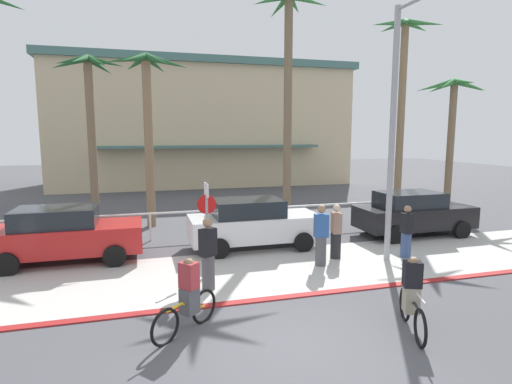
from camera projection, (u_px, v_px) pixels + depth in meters
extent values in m
plane|color=#4C4C51|center=(207.00, 228.00, 17.05)|extent=(80.00, 80.00, 0.00)
cube|color=beige|center=(239.00, 273.00, 11.52)|extent=(44.00, 4.00, 0.02)
cube|color=maroon|center=(259.00, 300.00, 9.61)|extent=(44.00, 0.24, 0.03)
cube|color=beige|center=(202.00, 128.00, 32.42)|extent=(21.66, 8.26, 8.66)
cube|color=#47706B|center=(201.00, 68.00, 31.77)|extent=(22.26, 8.86, 0.50)
cube|color=#47706B|center=(213.00, 147.00, 28.19)|extent=(15.16, 1.20, 0.16)
cylinder|color=white|center=(213.00, 211.00, 15.48)|extent=(18.35, 0.08, 0.08)
cylinder|color=white|center=(9.00, 236.00, 13.70)|extent=(0.08, 0.08, 1.00)
cylinder|color=white|center=(83.00, 231.00, 14.31)|extent=(0.08, 0.08, 1.00)
cylinder|color=white|center=(150.00, 227.00, 14.93)|extent=(0.08, 0.08, 1.00)
cylinder|color=white|center=(213.00, 224.00, 15.55)|extent=(0.08, 0.08, 1.00)
cylinder|color=white|center=(271.00, 220.00, 16.16)|extent=(0.08, 0.08, 1.00)
cylinder|color=white|center=(324.00, 217.00, 16.78)|extent=(0.08, 0.08, 1.00)
cylinder|color=white|center=(374.00, 214.00, 17.40)|extent=(0.08, 0.08, 1.00)
cylinder|color=white|center=(420.00, 211.00, 18.01)|extent=(0.08, 0.08, 1.00)
cylinder|color=gray|center=(207.00, 236.00, 11.20)|extent=(0.08, 0.08, 2.20)
cube|color=white|center=(206.00, 190.00, 11.02)|extent=(0.04, 0.56, 0.36)
cylinder|color=red|center=(207.00, 204.00, 11.07)|extent=(0.52, 0.03, 0.52)
cylinder|color=#9EA0A5|center=(392.00, 138.00, 12.25)|extent=(0.18, 0.18, 7.50)
cylinder|color=#756047|center=(92.00, 140.00, 18.53)|extent=(0.36, 0.36, 7.16)
cone|color=#235B2D|center=(106.00, 62.00, 18.24)|extent=(1.56, 0.32, 0.62)
cone|color=#235B2D|center=(100.00, 66.00, 18.74)|extent=(1.24, 1.44, 0.81)
cone|color=#235B2D|center=(85.00, 65.00, 18.82)|extent=(0.72, 1.86, 0.64)
cone|color=#235B2D|center=(69.00, 63.00, 18.21)|extent=(1.85, 1.11, 0.71)
cone|color=#235B2D|center=(72.00, 61.00, 17.61)|extent=(1.43, 0.91, 0.69)
cone|color=#235B2D|center=(80.00, 60.00, 17.16)|extent=(0.73, 1.92, 0.78)
cone|color=#235B2D|center=(96.00, 62.00, 17.68)|extent=(1.12, 1.28, 0.74)
cylinder|color=#846B4C|center=(149.00, 144.00, 16.89)|extent=(0.36, 0.36, 6.92)
cone|color=#235B2D|center=(167.00, 62.00, 16.65)|extent=(1.72, 0.32, 0.68)
cone|color=#235B2D|center=(156.00, 65.00, 17.21)|extent=(1.13, 1.64, 0.71)
cone|color=#235B2D|center=(136.00, 63.00, 16.95)|extent=(1.06, 1.52, 0.67)
cone|color=#235B2D|center=(126.00, 59.00, 16.21)|extent=(1.60, 0.32, 0.60)
cone|color=#235B2D|center=(134.00, 59.00, 15.57)|extent=(1.22, 1.79, 0.77)
cone|color=#235B2D|center=(157.00, 60.00, 15.87)|extent=(1.14, 1.65, 0.79)
cylinder|color=#756047|center=(288.00, 111.00, 18.09)|extent=(0.36, 0.36, 9.68)
cone|color=#387F3D|center=(308.00, 1.00, 17.66)|extent=(1.82, 0.32, 0.60)
cone|color=#387F3D|center=(294.00, 5.00, 18.09)|extent=(1.20, 1.39, 0.66)
cone|color=#387F3D|center=(279.00, 7.00, 18.11)|extent=(0.68, 1.67, 0.85)
cone|color=#387F3D|center=(271.00, 0.00, 17.56)|extent=(1.60, 0.99, 0.61)
cylinder|color=#846B4C|center=(401.00, 119.00, 20.47)|extent=(0.36, 0.36, 9.22)
cone|color=#387F3D|center=(416.00, 27.00, 20.02)|extent=(1.31, 0.32, 0.67)
cone|color=#387F3D|center=(404.00, 30.00, 20.60)|extent=(1.09, 1.57, 0.70)
cone|color=#387F3D|center=(393.00, 27.00, 20.30)|extent=(0.97, 1.36, 0.58)
cone|color=#387F3D|center=(389.00, 23.00, 19.60)|extent=(1.87, 0.32, 0.59)
cone|color=#387F3D|center=(407.00, 21.00, 19.00)|extent=(1.20, 1.76, 0.69)
cone|color=#387F3D|center=(424.00, 23.00, 19.23)|extent=(1.23, 1.81, 0.76)
cylinder|color=#756047|center=(450.00, 146.00, 21.28)|extent=(0.36, 0.36, 6.51)
cone|color=#387F3D|center=(469.00, 86.00, 21.11)|extent=(1.92, 0.32, 0.74)
cone|color=#387F3D|center=(454.00, 87.00, 21.56)|extent=(1.26, 1.47, 0.68)
cone|color=#387F3D|center=(441.00, 87.00, 21.52)|extent=(0.67, 1.65, 0.74)
cone|color=#387F3D|center=(435.00, 86.00, 21.02)|extent=(1.87, 1.12, 0.78)
cone|color=#387F3D|center=(447.00, 85.00, 20.35)|extent=(1.63, 1.00, 0.76)
cone|color=#387F3D|center=(464.00, 82.00, 19.95)|extent=(0.73, 1.90, 0.60)
cone|color=#387F3D|center=(470.00, 86.00, 20.45)|extent=(1.22, 1.41, 0.84)
cube|color=red|center=(67.00, 239.00, 12.42)|extent=(4.40, 1.80, 0.80)
cube|color=#1E2328|center=(56.00, 217.00, 12.25)|extent=(2.29, 1.58, 0.56)
cylinder|color=black|center=(118.00, 241.00, 13.71)|extent=(0.66, 0.22, 0.66)
cylinder|color=black|center=(115.00, 256.00, 11.99)|extent=(0.66, 0.22, 0.66)
cylinder|color=black|center=(24.00, 247.00, 12.95)|extent=(0.66, 0.22, 0.66)
cylinder|color=black|center=(6.00, 264.00, 11.24)|extent=(0.66, 0.22, 0.66)
cube|color=white|center=(255.00, 227.00, 13.96)|extent=(4.40, 1.80, 0.80)
cube|color=#1E2328|center=(248.00, 208.00, 13.80)|extent=(2.29, 1.58, 0.56)
cylinder|color=black|center=(285.00, 230.00, 15.25)|extent=(0.66, 0.22, 0.66)
cylinder|color=black|center=(303.00, 242.00, 13.54)|extent=(0.66, 0.22, 0.66)
cylinder|color=black|center=(210.00, 235.00, 14.50)|extent=(0.66, 0.22, 0.66)
cylinder|color=black|center=(219.00, 249.00, 12.78)|extent=(0.66, 0.22, 0.66)
cube|color=black|center=(414.00, 217.00, 15.70)|extent=(4.40, 1.80, 0.80)
cube|color=#1E2328|center=(410.00, 199.00, 15.54)|extent=(2.29, 1.58, 0.56)
cylinder|color=black|center=(429.00, 220.00, 16.99)|extent=(0.66, 0.22, 0.66)
cylinder|color=black|center=(462.00, 230.00, 15.28)|extent=(0.66, 0.22, 0.66)
cylinder|color=black|center=(369.00, 224.00, 16.23)|extent=(0.66, 0.22, 0.66)
cylinder|color=black|center=(396.00, 235.00, 14.52)|extent=(0.66, 0.22, 0.66)
torus|color=black|center=(165.00, 327.00, 7.58)|extent=(0.58, 0.52, 0.72)
torus|color=black|center=(204.00, 306.00, 8.49)|extent=(0.58, 0.52, 0.72)
cylinder|color=gold|center=(193.00, 305.00, 8.19)|extent=(0.55, 0.49, 0.35)
cylinder|color=gold|center=(174.00, 308.00, 7.74)|extent=(0.32, 0.29, 0.07)
cylinder|color=gold|center=(190.00, 303.00, 8.11)|extent=(0.05, 0.05, 0.44)
cylinder|color=silver|center=(166.00, 298.00, 7.55)|extent=(0.40, 0.36, 0.04)
cube|color=#4C4C51|center=(190.00, 301.00, 8.10)|extent=(0.43, 0.42, 0.52)
cube|color=#A33338|center=(189.00, 275.00, 8.02)|extent=(0.42, 0.43, 0.52)
sphere|color=brown|center=(189.00, 264.00, 7.99)|extent=(0.22, 0.22, 0.22)
torus|color=black|center=(420.00, 328.00, 7.54)|extent=(0.32, 0.69, 0.72)
torus|color=black|center=(405.00, 304.00, 8.63)|extent=(0.32, 0.69, 0.72)
cylinder|color=black|center=(409.00, 304.00, 8.27)|extent=(0.30, 0.66, 0.35)
cylinder|color=black|center=(417.00, 308.00, 7.74)|extent=(0.19, 0.37, 0.07)
cylinder|color=black|center=(411.00, 302.00, 8.17)|extent=(0.05, 0.05, 0.44)
cylinder|color=silver|center=(421.00, 299.00, 7.51)|extent=(0.22, 0.48, 0.04)
cube|color=gray|center=(411.00, 299.00, 8.16)|extent=(0.38, 0.40, 0.52)
cube|color=black|center=(413.00, 274.00, 8.09)|extent=(0.41, 0.37, 0.52)
sphere|color=brown|center=(413.00, 263.00, 8.06)|extent=(0.22, 0.22, 0.22)
cylinder|color=#4C4C51|center=(208.00, 273.00, 10.21)|extent=(0.44, 0.44, 0.88)
cube|color=black|center=(208.00, 242.00, 10.10)|extent=(0.48, 0.43, 0.68)
sphere|color=#9E7556|center=(207.00, 223.00, 10.03)|extent=(0.24, 0.24, 0.24)
cylinder|color=#384C7A|center=(406.00, 245.00, 12.89)|extent=(0.36, 0.36, 0.80)
cube|color=black|center=(407.00, 223.00, 12.79)|extent=(0.31, 0.43, 0.62)
sphere|color=#9E7556|center=(408.00, 209.00, 12.72)|extent=(0.22, 0.22, 0.22)
cylinder|color=#232326|center=(336.00, 246.00, 12.79)|extent=(0.38, 0.38, 0.82)
cube|color=#93705B|center=(336.00, 223.00, 12.69)|extent=(0.34, 0.45, 0.63)
sphere|color=beige|center=(337.00, 208.00, 12.62)|extent=(0.23, 0.23, 0.23)
cylinder|color=#4C4C51|center=(321.00, 251.00, 12.09)|extent=(0.37, 0.37, 0.88)
cube|color=#2D5699|center=(321.00, 226.00, 11.98)|extent=(0.44, 0.33, 0.68)
sphere|color=#9E7556|center=(322.00, 209.00, 11.91)|extent=(0.24, 0.24, 0.24)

